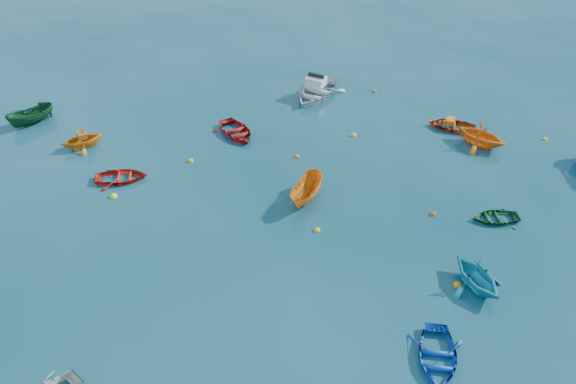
{
  "coord_description": "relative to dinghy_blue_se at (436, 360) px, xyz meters",
  "views": [
    {
      "loc": [
        1.99,
        -18.23,
        17.88
      ],
      "look_at": [
        0.0,
        5.0,
        0.4
      ],
      "focal_mm": 35.0,
      "sensor_mm": 36.0,
      "label": 1
    }
  ],
  "objects": [
    {
      "name": "buoy_ye_e",
      "position": [
        8.58,
        16.73,
        0.0
      ],
      "size": [
        0.29,
        0.29,
        0.29
      ],
      "primitive_type": "sphere",
      "color": "yellow",
      "rests_on": "ground"
    },
    {
      "name": "buoy_ye_c",
      "position": [
        -3.02,
        16.21,
        0.0
      ],
      "size": [
        0.37,
        0.37,
        0.37
      ],
      "primitive_type": "sphere",
      "color": "yellow",
      "rests_on": "ground"
    },
    {
      "name": "buoy_ye_d",
      "position": [
        -12.36,
        12.57,
        0.0
      ],
      "size": [
        0.36,
        0.36,
        0.36
      ],
      "primitive_type": "sphere",
      "color": "gold",
      "rests_on": "ground"
    },
    {
      "name": "motorboat_white",
      "position": [
        -5.58,
        21.33,
        0.0
      ],
      "size": [
        4.73,
        5.41,
        1.54
      ],
      "primitive_type": "imported",
      "rotation": [
        0.0,
        0.0,
        -0.4
      ],
      "color": "white",
      "rests_on": "ground"
    },
    {
      "name": "dinghy_red_far",
      "position": [
        -10.2,
        15.72,
        0.0
      ],
      "size": [
        3.73,
        3.92,
        0.66
      ],
      "primitive_type": "imported",
      "rotation": [
        0.0,
        0.0,
        0.64
      ],
      "color": "#B3120E",
      "rests_on": "ground"
    },
    {
      "name": "buoy_or_c",
      "position": [
        -6.31,
        13.54,
        0.0
      ],
      "size": [
        0.31,
        0.31,
        0.31
      ],
      "primitive_type": "sphere",
      "color": "orange",
      "rests_on": "ground"
    },
    {
      "name": "buoy_ye_a",
      "position": [
        -4.85,
        7.12,
        0.0
      ],
      "size": [
        0.31,
        0.31,
        0.31
      ],
      "primitive_type": "sphere",
      "color": "yellow",
      "rests_on": "ground"
    },
    {
      "name": "dinghy_blue_se",
      "position": [
        0.0,
        0.0,
        0.0
      ],
      "size": [
        2.37,
        3.18,
        0.63
      ],
      "primitive_type": "imported",
      "rotation": [
        0.0,
        0.0,
        -0.07
      ],
      "color": "blue",
      "rests_on": "ground"
    },
    {
      "name": "dinghy_red_ne",
      "position": [
        3.09,
        17.68,
        0.0
      ],
      "size": [
        3.31,
        2.7,
        0.6
      ],
      "primitive_type": "imported",
      "rotation": [
        0.0,
        0.0,
        -1.81
      ],
      "color": "#C23B10",
      "rests_on": "ground"
    },
    {
      "name": "sampan_green_far",
      "position": [
        -23.3,
        15.97,
        0.0
      ],
      "size": [
        2.84,
        3.02,
        1.17
      ],
      "primitive_type": "imported",
      "rotation": [
        0.0,
        0.0,
        -0.72
      ],
      "color": "#0F4320",
      "rests_on": "ground"
    },
    {
      "name": "dinghy_green_e",
      "position": [
        3.93,
        8.71,
        0.0
      ],
      "size": [
        2.58,
        2.01,
        0.49
      ],
      "primitive_type": "imported",
      "rotation": [
        0.0,
        0.0,
        -1.43
      ],
      "color": "#114A1F",
      "rests_on": "ground"
    },
    {
      "name": "tarp_orange_b",
      "position": [
        2.99,
        17.71,
        0.47
      ],
      "size": [
        0.66,
        0.78,
        0.33
      ],
      "primitive_type": "cube",
      "rotation": [
        0.0,
        0.0,
        -1.81
      ],
      "color": "orange",
      "rests_on": "dinghy_red_ne"
    },
    {
      "name": "dinghy_cyan_se",
      "position": [
        2.12,
        4.0,
        0.0
      ],
      "size": [
        3.4,
        3.55,
        1.44
      ],
      "primitive_type": "imported",
      "rotation": [
        0.0,
        0.0,
        0.51
      ],
      "color": "#1D96B5",
      "rests_on": "ground"
    },
    {
      "name": "buoy_or_d",
      "position": [
        0.92,
        8.85,
        0.0
      ],
      "size": [
        0.31,
        0.31,
        0.31
      ],
      "primitive_type": "sphere",
      "color": "#E54A0C",
      "rests_on": "ground"
    },
    {
      "name": "sampan_orange_n",
      "position": [
        -5.5,
        9.57,
        0.0
      ],
      "size": [
        2.09,
        3.33,
        1.21
      ],
      "primitive_type": "imported",
      "rotation": [
        0.0,
        0.0,
        -0.32
      ],
      "color": "orange",
      "rests_on": "ground"
    },
    {
      "name": "dinghy_orange_w",
      "position": [
        -19.04,
        13.56,
        0.0
      ],
      "size": [
        3.19,
        3.11,
        1.28
      ],
      "primitive_type": "imported",
      "rotation": [
        0.0,
        0.0,
        -0.95
      ],
      "color": "orange",
      "rests_on": "ground"
    },
    {
      "name": "tarp_orange_a",
      "position": [
        -19.0,
        13.58,
        0.8
      ],
      "size": [
        0.77,
        0.81,
        0.31
      ],
      "primitive_type": "cube",
      "rotation": [
        0.0,
        0.0,
        -0.95
      ],
      "color": "#CA5D14",
      "rests_on": "dinghy_orange_w"
    },
    {
      "name": "buoy_ye_b",
      "position": [
        -15.63,
        8.92,
        0.0
      ],
      "size": [
        0.39,
        0.39,
        0.39
      ],
      "primitive_type": "sphere",
      "color": "yellow",
      "rests_on": "ground"
    },
    {
      "name": "ground",
      "position": [
        -6.48,
        4.58,
        0.0
      ],
      "size": [
        160.0,
        160.0,
        0.0
      ],
      "primitive_type": "plane",
      "color": "#093646",
      "rests_on": "ground"
    },
    {
      "name": "dinghy_orange_far",
      "position": [
        4.47,
        15.78,
        0.0
      ],
      "size": [
        3.97,
        3.88,
        1.59
      ],
      "primitive_type": "imported",
      "rotation": [
        0.0,
        0.0,
        0.93
      ],
      "color": "orange",
      "rests_on": "ground"
    },
    {
      "name": "buoy_or_b",
      "position": [
        1.38,
        3.99,
        0.0
      ],
      "size": [
        0.37,
        0.37,
        0.37
      ],
      "primitive_type": "sphere",
      "color": "orange",
      "rests_on": "ground"
    },
    {
      "name": "dinghy_red_nw",
      "position": [
        -15.7,
        10.45,
        0.0
      ],
      "size": [
        3.17,
        2.54,
        0.58
      ],
      "primitive_type": "imported",
      "rotation": [
        0.0,
        0.0,
        1.78
      ],
      "color": "red",
      "rests_on": "ground"
    },
    {
      "name": "buoy_or_e",
      "position": [
        -1.5,
        22.28,
        0.0
      ],
      "size": [
        0.3,
        0.3,
        0.3
      ],
      "primitive_type": "sphere",
      "color": "#D35D0B",
      "rests_on": "ground"
    }
  ]
}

